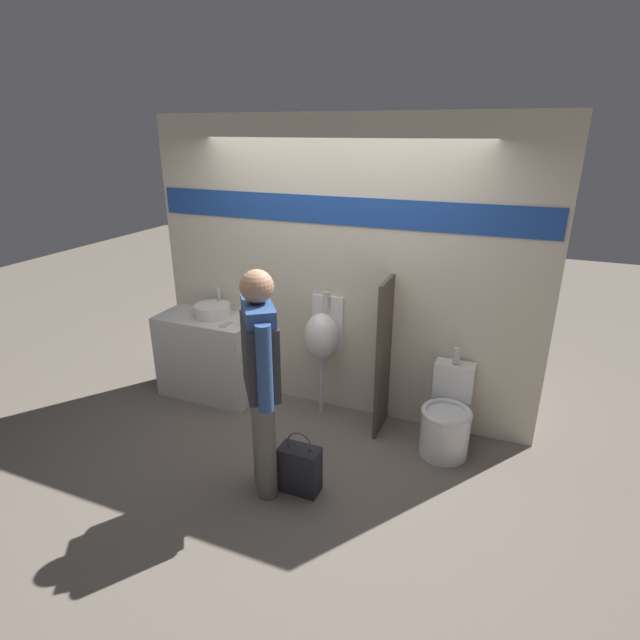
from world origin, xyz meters
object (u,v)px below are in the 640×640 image
(person_in_vest, at_px, (261,370))
(shopping_bag, at_px, (300,469))
(cell_phone, at_px, (226,324))
(toilet, at_px, (447,421))
(sink_basin, at_px, (213,310))
(urinal_near_counter, at_px, (322,336))

(person_in_vest, bearing_deg, shopping_bag, -109.18)
(cell_phone, relative_size, toilet, 0.16)
(sink_basin, height_order, cell_phone, sink_basin)
(urinal_near_counter, bearing_deg, cell_phone, -167.41)
(cell_phone, distance_m, shopping_bag, 1.62)
(cell_phone, relative_size, person_in_vest, 0.08)
(toilet, xyz_separation_m, shopping_bag, (-0.93, -0.93, -0.09))
(cell_phone, distance_m, toilet, 2.17)
(sink_basin, height_order, urinal_near_counter, urinal_near_counter)
(urinal_near_counter, bearing_deg, person_in_vest, -88.97)
(sink_basin, height_order, toilet, sink_basin)
(urinal_near_counter, relative_size, person_in_vest, 0.69)
(sink_basin, bearing_deg, toilet, -3.05)
(sink_basin, xyz_separation_m, shopping_bag, (1.41, -1.06, -0.71))
(sink_basin, bearing_deg, urinal_near_counter, 2.45)
(urinal_near_counter, height_order, shopping_bag, urinal_near_counter)
(cell_phone, relative_size, shopping_bag, 0.28)
(cell_phone, xyz_separation_m, toilet, (2.10, 0.03, -0.56))
(person_in_vest, relative_size, shopping_bag, 3.41)
(toilet, height_order, person_in_vest, person_in_vest)
(sink_basin, bearing_deg, cell_phone, -31.64)
(toilet, bearing_deg, cell_phone, -179.28)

